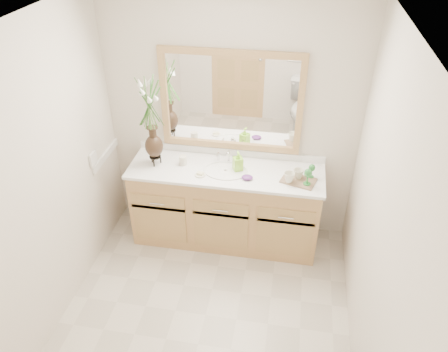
% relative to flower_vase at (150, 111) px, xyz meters
% --- Properties ---
extents(floor, '(2.60, 2.60, 0.00)m').
position_rel_flower_vase_xyz_m(floor, '(0.68, -1.01, -1.38)').
color(floor, beige).
rests_on(floor, ground).
extents(ceiling, '(2.40, 2.60, 0.02)m').
position_rel_flower_vase_xyz_m(ceiling, '(0.68, -1.01, 1.02)').
color(ceiling, white).
rests_on(ceiling, wall_back).
extents(wall_back, '(2.40, 0.02, 2.40)m').
position_rel_flower_vase_xyz_m(wall_back, '(0.68, 0.29, -0.18)').
color(wall_back, silver).
rests_on(wall_back, floor).
extents(wall_left, '(0.02, 2.60, 2.40)m').
position_rel_flower_vase_xyz_m(wall_left, '(-0.52, -1.01, -0.18)').
color(wall_left, silver).
rests_on(wall_left, floor).
extents(wall_right, '(0.02, 2.60, 2.40)m').
position_rel_flower_vase_xyz_m(wall_right, '(1.88, -1.01, -0.18)').
color(wall_right, silver).
rests_on(wall_right, floor).
extents(vanity, '(1.80, 0.55, 0.80)m').
position_rel_flower_vase_xyz_m(vanity, '(0.68, 0.01, -0.98)').
color(vanity, tan).
rests_on(vanity, floor).
extents(counter, '(1.84, 0.57, 0.03)m').
position_rel_flower_vase_xyz_m(counter, '(0.68, 0.01, -0.57)').
color(counter, white).
rests_on(counter, vanity).
extents(sink, '(0.38, 0.34, 0.23)m').
position_rel_flower_vase_xyz_m(sink, '(0.68, -0.01, -0.61)').
color(sink, white).
rests_on(sink, counter).
extents(mirror, '(1.32, 0.04, 0.97)m').
position_rel_flower_vase_xyz_m(mirror, '(0.68, 0.27, 0.02)').
color(mirror, white).
rests_on(mirror, wall_back).
extents(switch_plate, '(0.02, 0.12, 0.12)m').
position_rel_flower_vase_xyz_m(switch_plate, '(-0.51, -0.24, -0.40)').
color(switch_plate, white).
rests_on(switch_plate, wall_left).
extents(flower_vase, '(0.20, 0.20, 0.82)m').
position_rel_flower_vase_xyz_m(flower_vase, '(0.00, 0.00, 0.00)').
color(flower_vase, black).
rests_on(flower_vase, counter).
extents(tumbler, '(0.07, 0.07, 0.09)m').
position_rel_flower_vase_xyz_m(tumbler, '(0.26, 0.03, -0.51)').
color(tumbler, silver).
rests_on(tumbler, counter).
extents(soap_dish, '(0.10, 0.10, 0.03)m').
position_rel_flower_vase_xyz_m(soap_dish, '(0.46, -0.12, -0.54)').
color(soap_dish, silver).
rests_on(soap_dish, counter).
extents(soap_bottle, '(0.10, 0.10, 0.17)m').
position_rel_flower_vase_xyz_m(soap_bottle, '(0.79, 0.04, -0.47)').
color(soap_bottle, '#92E135').
rests_on(soap_bottle, counter).
extents(purple_dish, '(0.12, 0.11, 0.04)m').
position_rel_flower_vase_xyz_m(purple_dish, '(0.90, -0.11, -0.53)').
color(purple_dish, '#5A2673').
rests_on(purple_dish, counter).
extents(tray, '(0.34, 0.28, 0.01)m').
position_rel_flower_vase_xyz_m(tray, '(1.36, -0.06, -0.55)').
color(tray, brown).
rests_on(tray, counter).
extents(mug_left, '(0.11, 0.10, 0.10)m').
position_rel_flower_vase_xyz_m(mug_left, '(1.27, -0.10, -0.49)').
color(mug_left, silver).
rests_on(mug_left, tray).
extents(mug_right, '(0.13, 0.13, 0.09)m').
position_rel_flower_vase_xyz_m(mug_right, '(1.35, -0.03, -0.49)').
color(mug_right, silver).
rests_on(mug_right, tray).
extents(goblet_front, '(0.07, 0.07, 0.16)m').
position_rel_flower_vase_xyz_m(goblet_front, '(1.43, -0.12, -0.43)').
color(goblet_front, '#287931').
rests_on(goblet_front, tray).
extents(goblet_back, '(0.06, 0.06, 0.13)m').
position_rel_flower_vase_xyz_m(goblet_back, '(1.47, 0.01, -0.45)').
color(goblet_back, '#287931').
rests_on(goblet_back, tray).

